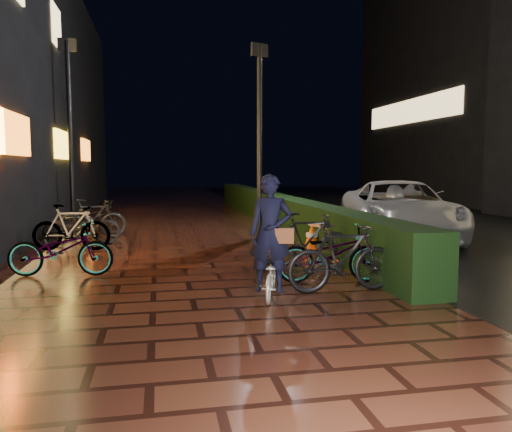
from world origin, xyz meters
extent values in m
plane|color=#381911|center=(0.00, 0.00, 0.00)|extent=(80.00, 80.00, 0.00)
cube|color=black|center=(9.00, 5.00, 0.00)|extent=(11.00, 60.00, 0.01)
cube|color=black|center=(3.30, 8.00, 0.50)|extent=(0.70, 20.00, 1.00)
imported|color=#B6B5BA|center=(5.79, 4.02, 0.77)|extent=(3.87, 5.97, 1.53)
cube|color=orange|center=(-3.45, 3.00, 2.60)|extent=(0.08, 3.00, 0.90)
cube|color=yellow|center=(-3.45, 9.00, 2.60)|extent=(0.08, 2.80, 0.90)
cube|color=orange|center=(-3.45, 14.00, 2.60)|extent=(0.08, 2.20, 0.90)
cube|color=#FFD88C|center=(-3.45, 8.50, 6.20)|extent=(0.06, 1.20, 1.20)
cube|color=black|center=(17.50, 18.00, 7.00)|extent=(8.00, 14.00, 14.00)
cube|color=#FFD88C|center=(13.45, 18.00, 5.00)|extent=(0.06, 10.00, 1.30)
cylinder|color=black|center=(2.21, 4.93, 2.52)|extent=(0.17, 0.17, 5.04)
cube|color=black|center=(2.21, 4.93, 4.94)|extent=(0.48, 0.24, 0.34)
cylinder|color=black|center=(-3.03, 7.73, 2.80)|extent=(0.16, 0.16, 5.60)
cube|color=black|center=(-3.03, 7.73, 5.49)|extent=(0.54, 0.11, 0.38)
imported|color=white|center=(1.14, -1.19, 0.33)|extent=(0.79, 1.33, 0.66)
imported|color=black|center=(1.11, -1.28, 0.96)|extent=(0.71, 0.57, 1.68)
cube|color=brown|center=(1.29, -1.36, 0.93)|extent=(0.32, 0.21, 0.21)
cone|color=#FB270D|center=(3.13, 0.95, 0.35)|extent=(0.44, 0.44, 0.69)
cone|color=#FE5D0D|center=(2.83, 2.21, 0.35)|extent=(0.44, 0.44, 0.69)
cube|color=red|center=(3.13, 0.95, 0.01)|extent=(0.45, 0.45, 0.03)
cube|color=#FF500D|center=(2.83, 2.21, 0.01)|extent=(0.45, 0.45, 0.03)
cube|color=#F3410E|center=(2.98, 1.58, 0.65)|extent=(0.41, 1.46, 0.07)
cube|color=black|center=(3.35, 2.10, 0.39)|extent=(0.62, 0.56, 0.04)
cylinder|color=black|center=(3.10, 1.98, 0.18)|extent=(0.04, 0.04, 0.37)
cylinder|color=black|center=(3.51, 1.87, 0.18)|extent=(0.04, 0.04, 0.37)
cylinder|color=black|center=(3.19, 2.32, 0.18)|extent=(0.04, 0.04, 0.37)
cylinder|color=black|center=(3.60, 2.21, 0.18)|extent=(0.04, 0.04, 0.37)
cube|color=#0D2FB4|center=(3.35, 2.10, 0.55)|extent=(0.46, 0.42, 0.29)
cylinder|color=black|center=(3.17, 1.99, 0.53)|extent=(0.34, 0.32, 0.93)
imported|color=black|center=(-2.42, 3.65, 0.53)|extent=(1.81, 0.72, 1.06)
imported|color=black|center=(-2.30, 6.59, 0.48)|extent=(1.89, 0.91, 0.95)
imported|color=black|center=(-2.31, 4.42, 0.48)|extent=(1.85, 0.76, 0.95)
imported|color=black|center=(-2.15, 0.90, 0.48)|extent=(1.87, 0.85, 0.95)
imported|color=black|center=(-2.20, 5.52, 0.53)|extent=(1.81, 0.78, 1.06)
imported|color=black|center=(2.28, -1.11, 0.53)|extent=(1.78, 0.58, 1.06)
imported|color=black|center=(2.33, -0.47, 0.48)|extent=(1.87, 0.84, 0.95)
imported|color=black|center=(2.28, 0.76, 0.53)|extent=(1.79, 0.63, 1.06)
camera|label=1|loc=(-0.44, -8.19, 1.91)|focal=35.00mm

